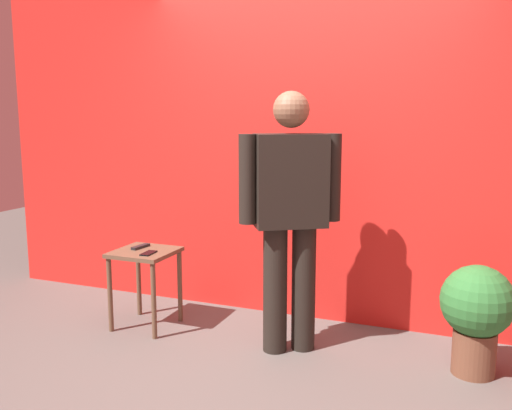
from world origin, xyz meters
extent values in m
plane|color=#59544F|center=(0.00, 0.00, 0.00)|extent=(12.00, 12.00, 0.00)
cube|color=red|center=(0.00, 1.23, 1.47)|extent=(5.61, 0.12, 2.95)
cylinder|color=black|center=(-0.01, 0.48, 0.43)|extent=(0.22, 0.22, 0.86)
cylinder|color=black|center=(0.15, 0.59, 0.43)|extent=(0.22, 0.22, 0.86)
cube|color=black|center=(0.07, 0.54, 1.16)|extent=(0.52, 0.44, 0.61)
cube|color=red|center=(0.01, 0.64, 1.19)|extent=(0.12, 0.08, 0.51)
cube|color=silver|center=(0.00, 0.64, 1.17)|extent=(0.04, 0.03, 0.46)
cylinder|color=black|center=(-0.17, 0.39, 1.17)|extent=(0.16, 0.16, 0.58)
cylinder|color=black|center=(0.31, 0.69, 1.17)|extent=(0.16, 0.16, 0.58)
sphere|color=brown|center=(0.07, 0.54, 1.61)|extent=(0.24, 0.24, 0.24)
cube|color=brown|center=(-1.06, 0.53, 0.57)|extent=(0.43, 0.43, 0.03)
cylinder|color=brown|center=(-1.25, 0.35, 0.28)|extent=(0.04, 0.04, 0.56)
cylinder|color=brown|center=(-0.88, 0.35, 0.28)|extent=(0.04, 0.04, 0.56)
cylinder|color=brown|center=(-1.25, 0.72, 0.28)|extent=(0.04, 0.04, 0.56)
cylinder|color=brown|center=(-0.88, 0.72, 0.28)|extent=(0.04, 0.04, 0.56)
cube|color=black|center=(-0.98, 0.46, 0.59)|extent=(0.08, 0.15, 0.01)
cube|color=black|center=(-1.13, 0.59, 0.60)|extent=(0.07, 0.17, 0.02)
cylinder|color=brown|center=(1.24, 0.61, 0.14)|extent=(0.26, 0.26, 0.28)
sphere|color=#2D7233|center=(1.24, 0.61, 0.47)|extent=(0.44, 0.44, 0.44)
camera|label=1|loc=(1.20, -2.88, 1.59)|focal=39.07mm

